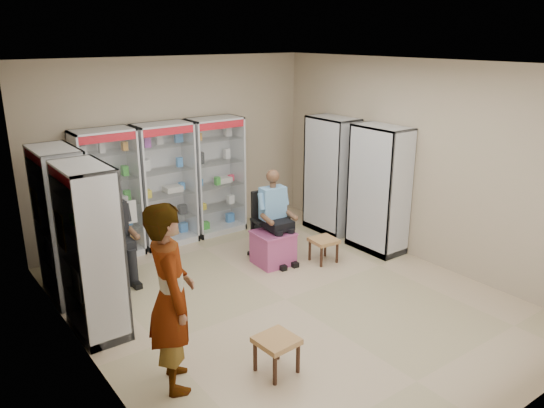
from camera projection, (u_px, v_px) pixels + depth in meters
floor at (286, 299)px, 6.97m from camera, size 6.00×6.00×0.00m
room_shell at (287, 152)px, 6.36m from camera, size 5.02×6.02×3.01m
cabinet_back_left at (108, 195)px, 8.02m from camera, size 0.90×0.50×2.00m
cabinet_back_mid at (165, 185)px, 8.55m from camera, size 0.90×0.50×2.00m
cabinet_back_right at (216, 176)px, 9.09m from camera, size 0.90×0.50×2.00m
cabinet_right_far at (331, 175)px, 9.15m from camera, size 0.90×0.50×2.00m
cabinet_right_near at (379, 190)px, 8.30m from camera, size 0.90×0.50×2.00m
cabinet_left_far at (63, 224)px, 6.78m from camera, size 0.90×0.50×2.00m
cabinet_left_near at (91, 252)px, 5.94m from camera, size 0.90×0.50×2.00m
wooden_chair at (112, 246)px, 7.48m from camera, size 0.42×0.42×0.94m
seated_customer at (112, 234)px, 7.38m from camera, size 0.44×0.60×1.34m
office_chair at (270, 225)px, 8.15m from camera, size 0.62×0.62×1.04m
seated_shopkeeper at (272, 217)px, 8.06m from camera, size 0.49×0.64×1.33m
pink_trunk at (273, 248)px, 7.98m from camera, size 0.55×0.54×0.51m
tea_glass at (276, 229)px, 7.89m from camera, size 0.07×0.07×0.10m
woven_stool_a at (323, 250)px, 8.07m from camera, size 0.40×0.40×0.37m
woven_stool_b at (277, 355)px, 5.42m from camera, size 0.42×0.42×0.39m
standing_man at (171, 298)px, 5.01m from camera, size 0.64×0.79×1.89m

